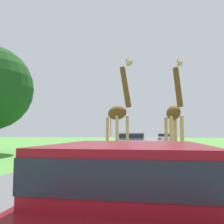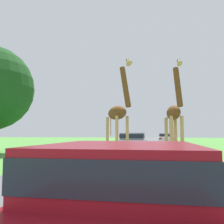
{
  "view_description": "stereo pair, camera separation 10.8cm",
  "coord_description": "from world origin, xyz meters",
  "views": [
    {
      "loc": [
        0.92,
        0.74,
        1.41
      ],
      "look_at": [
        -1.31,
        14.1,
        2.63
      ],
      "focal_mm": 38.0,
      "sensor_mm": 36.0,
      "label": 1
    },
    {
      "loc": [
        1.03,
        0.76,
        1.41
      ],
      "look_at": [
        -1.31,
        14.1,
        2.63
      ],
      "focal_mm": 38.0,
      "sensor_mm": 36.0,
      "label": 2
    }
  ],
  "objects": [
    {
      "name": "giraffe_companion",
      "position": [
        2.21,
        14.66,
        2.48
      ],
      "size": [
        1.03,
        2.86,
        5.37
      ],
      "rotation": [
        0.0,
        0.0,
        -2.98
      ],
      "color": "tan",
      "rests_on": "ground"
    },
    {
      "name": "car_queue_left",
      "position": [
        2.48,
        30.3,
        0.78
      ],
      "size": [
        1.71,
        4.06,
        1.45
      ],
      "color": "silver",
      "rests_on": "ground"
    },
    {
      "name": "car_lead_maroon",
      "position": [
        0.66,
        3.62,
        0.7
      ],
      "size": [
        1.89,
        4.68,
        1.29
      ],
      "color": "maroon",
      "rests_on": "ground"
    },
    {
      "name": "giraffe_near_road",
      "position": [
        -0.93,
        13.96,
        2.56
      ],
      "size": [
        1.94,
        2.66,
        5.37
      ],
      "rotation": [
        0.0,
        0.0,
        -2.57
      ],
      "color": "tan",
      "rests_on": "ground"
    },
    {
      "name": "road",
      "position": [
        0.0,
        30.0,
        0.0
      ],
      "size": [
        8.1,
        120.0,
        0.0
      ],
      "color": "#5B5B5E",
      "rests_on": "ground"
    },
    {
      "name": "car_far_ahead",
      "position": [
        -0.48,
        18.22,
        0.78
      ],
      "size": [
        1.88,
        4.53,
        1.45
      ],
      "color": "gray",
      "rests_on": "ground"
    },
    {
      "name": "car_queue_right",
      "position": [
        -1.46,
        27.1,
        0.73
      ],
      "size": [
        1.73,
        4.1,
        1.4
      ],
      "color": "#561914",
      "rests_on": "ground"
    }
  ]
}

